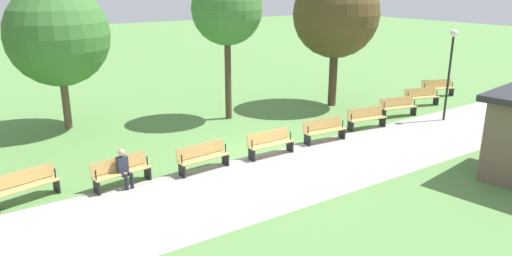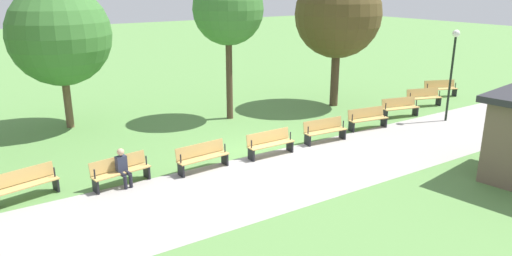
# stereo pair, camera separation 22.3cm
# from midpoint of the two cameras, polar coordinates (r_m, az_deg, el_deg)

# --- Properties ---
(ground_plane) EXTENTS (120.00, 120.00, 0.00)m
(ground_plane) POSITION_cam_midpoint_polar(r_m,az_deg,el_deg) (17.21, 2.19, -3.36)
(ground_plane) COLOR #5B8C47
(path_paving) EXTENTS (41.56, 4.29, 0.01)m
(path_paving) POSITION_cam_midpoint_polar(r_m,az_deg,el_deg) (15.92, 5.85, -5.19)
(path_paving) COLOR #A39E99
(path_paving) RESTS_ON ground
(bench_0) EXTENTS (1.87, 1.11, 0.89)m
(bench_0) POSITION_cam_midpoint_polar(r_m,az_deg,el_deg) (28.00, 21.57, 4.51)
(bench_0) COLOR tan
(bench_0) RESTS_ON ground
(bench_1) EXTENTS (1.89, 0.99, 0.89)m
(bench_1) POSITION_cam_midpoint_polar(r_m,az_deg,el_deg) (25.47, 19.82, 3.53)
(bench_1) COLOR tan
(bench_1) RESTS_ON ground
(bench_2) EXTENTS (1.89, 0.87, 0.89)m
(bench_2) POSITION_cam_midpoint_polar(r_m,az_deg,el_deg) (23.06, 17.24, 2.43)
(bench_2) COLOR tan
(bench_2) RESTS_ON ground
(bench_3) EXTENTS (1.88, 0.74, 0.89)m
(bench_3) POSITION_cam_midpoint_polar(r_m,az_deg,el_deg) (20.81, 13.59, 1.18)
(bench_3) COLOR tan
(bench_3) RESTS_ON ground
(bench_4) EXTENTS (1.86, 0.61, 0.89)m
(bench_4) POSITION_cam_midpoint_polar(r_m,az_deg,el_deg) (18.79, 8.61, -0.24)
(bench_4) COLOR tan
(bench_4) RESTS_ON ground
(bench_5) EXTENTS (1.83, 0.47, 0.89)m
(bench_5) POSITION_cam_midpoint_polar(r_m,az_deg,el_deg) (17.11, 2.07, -1.80)
(bench_5) COLOR tan
(bench_5) RESTS_ON ground
(bench_6) EXTENTS (1.86, 0.61, 0.89)m
(bench_6) POSITION_cam_midpoint_polar(r_m,az_deg,el_deg) (15.88, -6.11, -3.43)
(bench_6) COLOR tan
(bench_6) RESTS_ON ground
(bench_7) EXTENTS (1.88, 0.74, 0.89)m
(bench_7) POSITION_cam_midpoint_polar(r_m,az_deg,el_deg) (15.21, -15.64, -4.93)
(bench_7) COLOR tan
(bench_7) RESTS_ON ground
(bench_8) EXTENTS (1.89, 0.87, 0.89)m
(bench_8) POSITION_cam_midpoint_polar(r_m,az_deg,el_deg) (15.20, -25.78, -6.10)
(bench_8) COLOR tan
(bench_8) RESTS_ON ground
(person_seated) EXTENTS (0.38, 0.55, 1.20)m
(person_seated) POSITION_cam_midpoint_polar(r_m,az_deg,el_deg) (15.04, -15.36, -4.50)
(person_seated) COLOR #2D3347
(person_seated) RESTS_ON ground
(tree_0) EXTENTS (4.18, 4.18, 6.05)m
(tree_0) POSITION_cam_midpoint_polar(r_m,az_deg,el_deg) (21.33, -22.33, 10.32)
(tree_0) COLOR brown
(tree_0) RESTS_ON ground
(tree_2) EXTENTS (3.11, 3.11, 6.47)m
(tree_2) POSITION_cam_midpoint_polar(r_m,az_deg,el_deg) (21.16, -3.07, 14.03)
(tree_2) COLOR #4C3828
(tree_2) RESTS_ON ground
(tree_3) EXTENTS (4.23, 4.23, 6.67)m
(tree_3) POSITION_cam_midpoint_polar(r_m,az_deg,el_deg) (23.91, 10.13, 13.31)
(tree_3) COLOR #4C3828
(tree_3) RESTS_ON ground
(lamp_post) EXTENTS (0.32, 0.32, 4.08)m
(lamp_post) POSITION_cam_midpoint_polar(r_m,az_deg,el_deg) (22.70, 22.95, 7.72)
(lamp_post) COLOR black
(lamp_post) RESTS_ON ground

